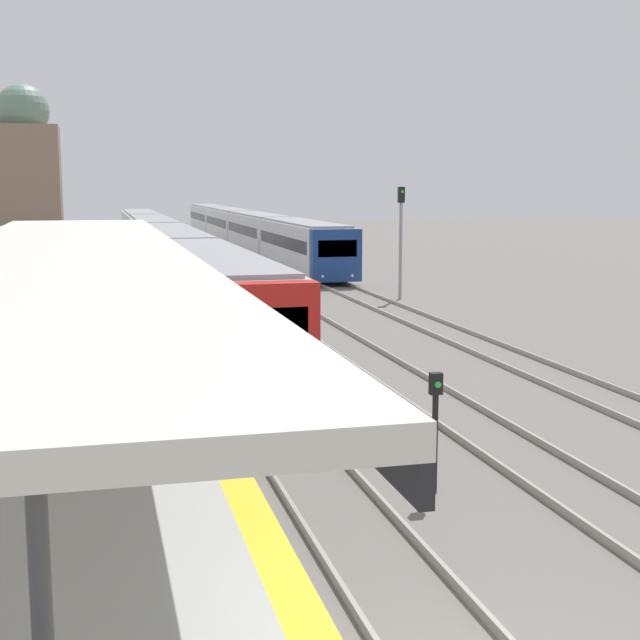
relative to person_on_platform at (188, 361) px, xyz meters
name	(u,v)px	position (x,y,z in m)	size (l,w,h in m)	color
platform_canopy	(71,254)	(-1.97, 0.78, 1.91)	(4.00, 25.68, 3.02)	beige
person_on_platform	(188,361)	(0.00, 0.00, 0.00)	(0.40, 0.40, 1.66)	#2D2D33
train_near	(162,247)	(1.99, 33.55, -0.23)	(2.58, 60.64, 3.03)	red
train_far	(243,228)	(10.09, 55.61, -0.24)	(2.57, 57.72, 3.01)	navy
signal_post_near	(435,420)	(3.74, -2.60, -0.66)	(0.20, 0.21, 2.03)	black
signal_mast_far	(401,229)	(11.60, 21.64, 1.23)	(0.28, 0.29, 4.99)	gray
distant_domed_building	(26,178)	(-5.94, 47.54, 3.60)	(4.55, 4.55, 11.70)	#89705B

